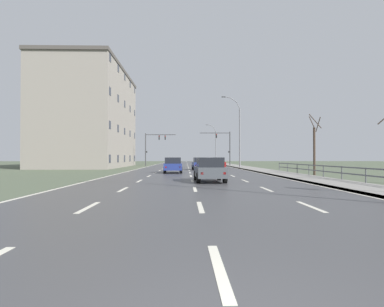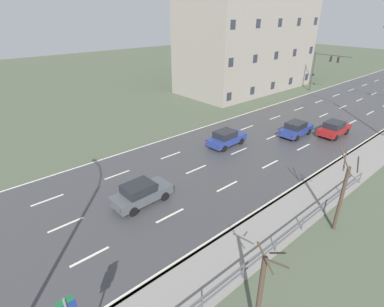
% 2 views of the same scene
% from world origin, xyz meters
% --- Properties ---
extents(ground_plane, '(160.00, 160.00, 0.12)m').
position_xyz_m(ground_plane, '(0.00, 48.00, -0.06)').
color(ground_plane, '#4C5642').
extents(road_asphalt_strip, '(14.00, 120.00, 0.03)m').
position_xyz_m(road_asphalt_strip, '(0.00, 59.99, 0.01)').
color(road_asphalt_strip, '#3D3D3F').
rests_on(road_asphalt_strip, ground).
extents(sidewalk_right, '(3.00, 120.00, 0.12)m').
position_xyz_m(sidewalk_right, '(8.43, 60.00, 0.06)').
color(sidewalk_right, gray).
rests_on(sidewalk_right, ground).
extents(guardrail, '(0.07, 27.21, 1.00)m').
position_xyz_m(guardrail, '(9.85, 17.85, 0.71)').
color(guardrail, '#515459').
rests_on(guardrail, ground).
extents(street_lamp_midground, '(2.79, 0.24, 10.63)m').
position_xyz_m(street_lamp_midground, '(7.41, 43.21, 5.17)').
color(street_lamp_midground, slate).
rests_on(street_lamp_midground, ground).
extents(street_lamp_distant, '(2.69, 0.24, 10.31)m').
position_xyz_m(street_lamp_distant, '(7.41, 79.45, 5.03)').
color(street_lamp_distant, slate).
rests_on(street_lamp_distant, ground).
extents(traffic_signal_right, '(5.73, 0.36, 6.40)m').
position_xyz_m(traffic_signal_right, '(6.85, 55.45, 4.24)').
color(traffic_signal_right, '#38383A').
rests_on(traffic_signal_right, ground).
extents(traffic_signal_left, '(5.73, 0.36, 6.09)m').
position_xyz_m(traffic_signal_left, '(-6.47, 55.77, 4.22)').
color(traffic_signal_left, '#38383A').
rests_on(traffic_signal_left, ground).
extents(car_far_left, '(1.87, 4.11, 1.57)m').
position_xyz_m(car_far_left, '(3.93, 39.50, 0.80)').
color(car_far_left, maroon).
rests_on(car_far_left, ground).
extents(car_far_right, '(1.95, 4.16, 1.57)m').
position_xyz_m(car_far_right, '(1.09, 17.61, 0.80)').
color(car_far_right, '#474C51').
rests_on(car_far_right, ground).
extents(car_near_right, '(1.95, 4.16, 1.57)m').
position_xyz_m(car_near_right, '(-1.72, 29.03, 0.80)').
color(car_near_right, navy).
rests_on(car_near_right, ground).
extents(car_near_left, '(1.97, 4.17, 1.57)m').
position_xyz_m(car_near_left, '(1.35, 36.38, 0.80)').
color(car_near_left, navy).
rests_on(car_near_left, ground).
extents(brick_building, '(11.34, 22.85, 15.97)m').
position_xyz_m(brick_building, '(-16.05, 48.94, 7.99)').
color(brick_building, gray).
rests_on(brick_building, ground).
extents(bare_tree_mid, '(1.08, 1.09, 5.41)m').
position_xyz_m(bare_tree_mid, '(11.01, 24.91, 2.41)').
color(bare_tree_mid, '#423328').
rests_on(bare_tree_mid, ground).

